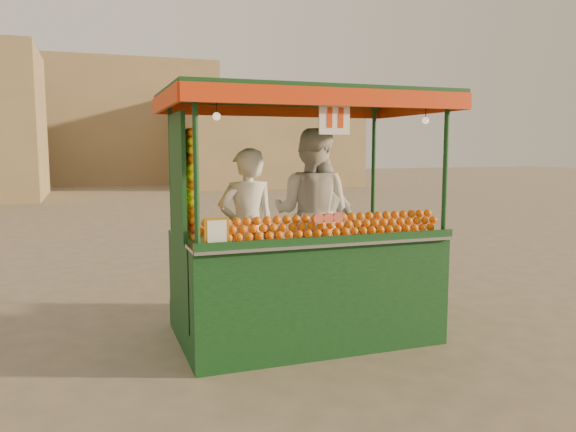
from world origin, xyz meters
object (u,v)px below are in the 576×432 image
object	(u,v)px
juice_cart	(300,260)
vendor_left	(247,230)
vendor_middle	(312,214)
vendor_right	(324,229)

from	to	relation	value
juice_cart	vendor_left	xyz separation A→B (m)	(-0.51, 0.23, 0.31)
vendor_middle	vendor_right	xyz separation A→B (m)	(0.12, -0.09, -0.18)
juice_cart	vendor_middle	distance (m)	0.77
juice_cart	vendor_right	distance (m)	0.69
vendor_middle	vendor_right	world-z (taller)	vendor_middle
vendor_middle	vendor_right	distance (m)	0.23
juice_cart	vendor_right	xyz separation A→B (m)	(0.47, 0.44, 0.25)
vendor_middle	juice_cart	bearing A→B (deg)	95.29
vendor_left	vendor_right	world-z (taller)	vendor_left
juice_cart	vendor_middle	bearing A→B (deg)	56.63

